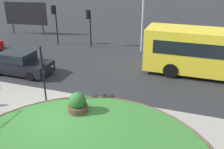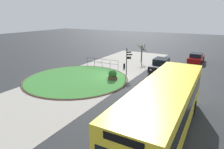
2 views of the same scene
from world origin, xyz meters
name	(u,v)px [view 1 (image 1 of 2)]	position (x,y,z in m)	size (l,w,h in m)	color
ground	(58,119)	(0.00, 0.00, 0.00)	(120.00, 120.00, 0.00)	#282B2D
sidewalk_paving	(37,139)	(0.00, -1.69, 0.01)	(32.00, 8.62, 0.02)	#9E998E
signpost_directional	(43,70)	(-1.56, 1.46, 1.80)	(0.44, 0.61, 3.16)	black
car_far_lane	(20,64)	(-5.36, 4.26, 0.71)	(4.33, 1.94, 1.54)	black
traffic_light_near	(89,20)	(-3.44, 11.74, 2.45)	(0.49, 0.27, 3.33)	black
traffic_light_far	(54,16)	(-6.70, 11.36, 2.67)	(0.49, 0.31, 3.64)	black
lamppost_tall	(143,2)	(1.42, 11.95, 4.19)	(0.32, 0.32, 7.79)	#B7B7BC
billboard_left	(26,14)	(-11.67, 13.83, 2.20)	(4.72, 0.80, 3.43)	black
planter_near_signpost	(78,104)	(0.72, 0.83, 0.51)	(1.02, 1.02, 1.14)	brown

